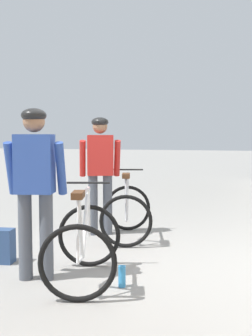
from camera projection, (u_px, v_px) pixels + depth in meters
The scene contains 7 objects.
ground_plane at pixel (154, 265), 4.74m from camera, with size 80.00×80.00×0.00m, color gray.
cyclist_near_in_blue at pixel (35, 178), 4.20m from camera, with size 0.65×0.40×1.76m.
cyclist_far_in_red at pixel (100, 165), 6.16m from camera, with size 0.66×0.48×1.76m.
bicycle_near_white at pixel (84, 243), 4.15m from camera, with size 0.98×1.23×0.99m.
bicycle_far_silver at pixel (127, 211), 5.96m from camera, with size 0.97×1.22×0.99m.
backpack_on_platform at pixel (2, 246), 4.82m from camera, with size 0.28×0.18×0.40m, color navy.
water_bottle_near_the_bikes at pixel (122, 276), 4.05m from camera, with size 0.07×0.07×0.21m, color #338CCC.
Camera 1 is at (1.05, -4.53, 1.48)m, focal length 44.07 mm.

